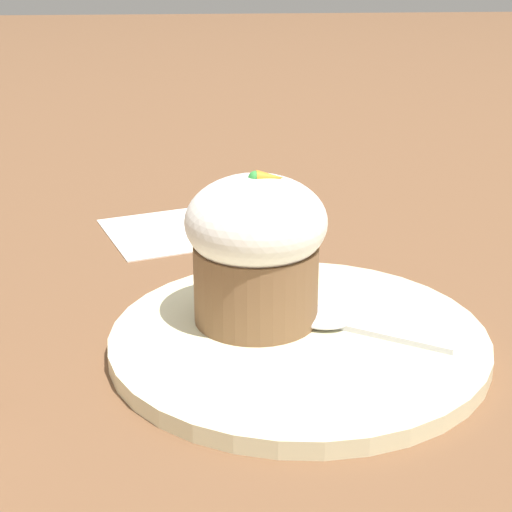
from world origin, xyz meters
The scene contains 5 objects.
ground_plane centered at (0.00, 0.00, 0.00)m, with size 4.00×4.00×0.00m, color brown.
dessert_plate centered at (0.00, 0.00, 0.01)m, with size 0.24×0.24×0.01m.
carrot_cake centered at (-0.03, 0.02, 0.06)m, with size 0.09×0.09×0.10m.
spoon centered at (0.03, 0.01, 0.01)m, with size 0.11×0.08×0.01m.
paper_napkin centered at (-0.08, 0.23, 0.00)m, with size 0.16×0.14×0.00m.
Camera 1 is at (-0.06, -0.49, 0.26)m, focal length 60.00 mm.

